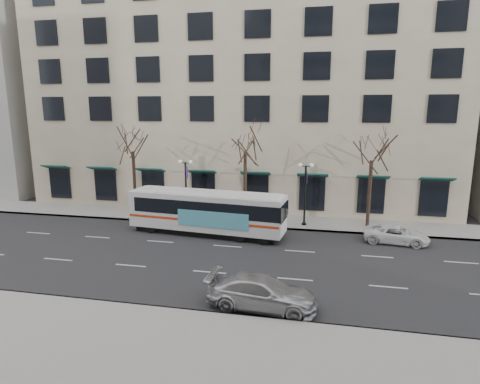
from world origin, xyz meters
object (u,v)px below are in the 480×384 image
(city_bus, at_px, (208,211))
(white_pickup, at_px, (396,234))
(lamp_post_left, at_px, (186,186))
(tree_far_right, at_px, (372,148))
(silver_car, at_px, (262,293))
(tree_far_mid, at_px, (245,140))
(lamp_post_right, at_px, (305,191))
(tree_far_left, at_px, (132,140))

(city_bus, height_order, white_pickup, city_bus)
(lamp_post_left, xyz_separation_m, city_bus, (2.86, -3.40, -1.17))
(tree_far_right, height_order, silver_car, tree_far_right)
(tree_far_right, xyz_separation_m, lamp_post_left, (-14.99, -0.60, -3.48))
(city_bus, bearing_deg, tree_far_mid, 68.00)
(lamp_post_left, distance_m, city_bus, 4.59)
(lamp_post_left, height_order, silver_car, lamp_post_left)
(lamp_post_left, distance_m, lamp_post_right, 10.00)
(tree_far_mid, bearing_deg, lamp_post_right, -6.83)
(tree_far_mid, bearing_deg, lamp_post_left, -173.15)
(lamp_post_left, bearing_deg, white_pickup, -9.41)
(tree_far_left, bearing_deg, tree_far_mid, 0.00)
(tree_far_mid, bearing_deg, tree_far_right, -0.00)
(tree_far_right, xyz_separation_m, white_pickup, (1.62, -3.35, -5.80))
(tree_far_right, xyz_separation_m, silver_car, (-6.34, -14.70, -5.65))
(tree_far_mid, height_order, silver_car, tree_far_mid)
(tree_far_mid, relative_size, city_bus, 0.70)
(white_pickup, bearing_deg, silver_car, 151.80)
(tree_far_mid, xyz_separation_m, city_bus, (-2.13, -4.00, -5.13))
(tree_far_right, xyz_separation_m, city_bus, (-12.13, -4.00, -4.64))
(tree_far_mid, distance_m, silver_car, 16.34)
(lamp_post_left, bearing_deg, tree_far_left, 173.17)
(city_bus, xyz_separation_m, silver_car, (5.80, -10.70, -1.01))
(tree_far_left, distance_m, white_pickup, 22.71)
(silver_car, height_order, white_pickup, silver_car)
(tree_far_left, height_order, lamp_post_left, tree_far_left)
(tree_far_mid, xyz_separation_m, tree_far_right, (10.00, -0.00, -0.48))
(lamp_post_left, distance_m, silver_car, 16.69)
(tree_far_right, distance_m, white_pickup, 6.90)
(tree_far_mid, relative_size, tree_far_right, 1.06)
(tree_far_mid, xyz_separation_m, white_pickup, (11.62, -3.35, -6.29))
(lamp_post_right, distance_m, city_bus, 7.99)
(tree_far_mid, xyz_separation_m, lamp_post_left, (-4.99, -0.60, -3.96))
(tree_far_right, bearing_deg, white_pickup, -64.19)
(tree_far_mid, bearing_deg, white_pickup, -16.10)
(tree_far_right, relative_size, silver_car, 1.51)
(tree_far_right, height_order, lamp_post_left, tree_far_right)
(white_pickup, bearing_deg, lamp_post_right, 74.24)
(tree_far_mid, height_order, white_pickup, tree_far_mid)
(city_bus, xyz_separation_m, white_pickup, (13.76, 0.64, -1.16))
(lamp_post_right, bearing_deg, lamp_post_left, 180.00)
(tree_far_right, bearing_deg, tree_far_mid, 180.00)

